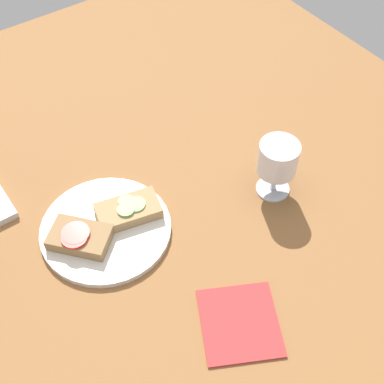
{
  "coord_description": "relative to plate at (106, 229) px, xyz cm",
  "views": [
    {
      "loc": [
        -26.53,
        -52.12,
        79.67
      ],
      "look_at": [
        7.83,
        -3.6,
        8.0
      ],
      "focal_mm": 50.0,
      "sensor_mm": 36.0,
      "label": 1
    }
  ],
  "objects": [
    {
      "name": "sandwich_with_tomato",
      "position": [
        -4.92,
        -0.12,
        1.85
      ],
      "size": [
        11.52,
        11.88,
        2.75
      ],
      "color": "#937047",
      "rests_on": "plate"
    },
    {
      "name": "wooden_table",
      "position": [
        7.26,
        -1.21,
        -2.06
      ],
      "size": [
        140.0,
        140.0,
        3.0
      ],
      "primitive_type": "cube",
      "color": "brown",
      "rests_on": "ground"
    },
    {
      "name": "plate",
      "position": [
        0.0,
        0.0,
        0.0
      ],
      "size": [
        22.9,
        22.9,
        1.12
      ],
      "primitive_type": "cylinder",
      "color": "silver",
      "rests_on": "wooden_table"
    },
    {
      "name": "napkin",
      "position": [
        8.22,
        -27.29,
        -0.36
      ],
      "size": [
        16.5,
        16.87,
        0.4
      ],
      "primitive_type": "cube",
      "rotation": [
        0.0,
        0.0,
        -0.48
      ],
      "color": "#B23333",
      "rests_on": "wooden_table"
    },
    {
      "name": "wine_glass",
      "position": [
        30.18,
        -9.63,
        7.32
      ],
      "size": [
        7.19,
        7.19,
        11.53
      ],
      "color": "white",
      "rests_on": "wooden_table"
    },
    {
      "name": "sandwich_with_cucumber",
      "position": [
        4.83,
        0.09,
        1.71
      ],
      "size": [
        12.2,
        8.52,
        2.57
      ],
      "color": "#A88456",
      "rests_on": "plate"
    }
  ]
}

